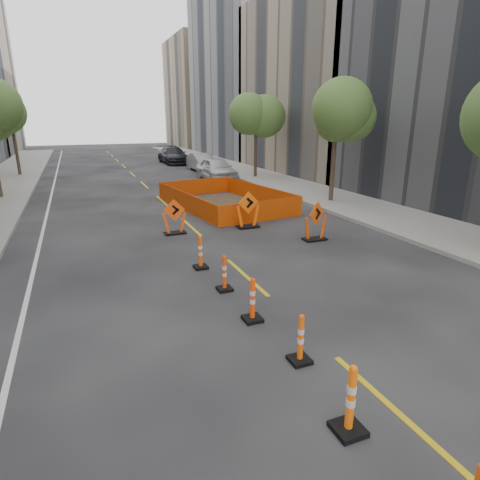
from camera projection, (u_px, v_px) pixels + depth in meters
name	position (u px, v px, depth m)	size (l,w,h in m)	color
ground_plane	(322.00, 345.00, 8.18)	(140.00, 140.00, 0.00)	black
sidewalk_right	(340.00, 201.00, 22.03)	(4.00, 90.00, 0.15)	gray
bld_right_c	(341.00, 86.00, 33.34)	(12.00, 16.00, 14.00)	gray
bld_right_d	(259.00, 68.00, 46.99)	(12.00, 18.00, 20.00)	gray
bld_right_e	(211.00, 94.00, 63.87)	(12.00, 14.00, 16.00)	tan
tree_l_d	(11.00, 117.00, 30.39)	(2.80, 2.80, 5.95)	#382B1E
tree_r_b	(336.00, 116.00, 20.51)	(2.80, 2.80, 5.95)	#382B1E
tree_r_c	(256.00, 117.00, 29.37)	(2.80, 2.80, 5.95)	#382B1E
channelizer_2	(351.00, 399.00, 5.76)	(0.45, 0.45, 1.13)	#FF610A
channelizer_3	(301.00, 338.00, 7.48)	(0.39, 0.39, 0.99)	#F3510A
channelizer_4	(253.00, 299.00, 9.02)	(0.41, 0.41, 1.05)	#FF400A
channelizer_5	(224.00, 273.00, 10.63)	(0.39, 0.39, 0.99)	#DD3C09
channelizer_6	(200.00, 252.00, 12.20)	(0.41, 0.41, 1.04)	#E74409
chevron_sign_left	(174.00, 217.00, 15.81)	(0.94, 0.56, 1.41)	#FE470A
chevron_sign_center	(248.00, 210.00, 16.70)	(1.03, 0.62, 1.54)	#FF5C0A
chevron_sign_right	(316.00, 221.00, 14.98)	(0.99, 0.60, 1.49)	#E14509
safety_fence	(224.00, 197.00, 20.91)	(4.38, 7.46, 0.93)	#FF550D
parked_car_near	(217.00, 169.00, 29.59)	(1.96, 4.87, 1.66)	silver
parked_car_mid	(202.00, 162.00, 34.53)	(1.61, 4.60, 1.52)	gray
parked_car_far	(173.00, 155.00, 40.44)	(2.30, 5.66, 1.64)	black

